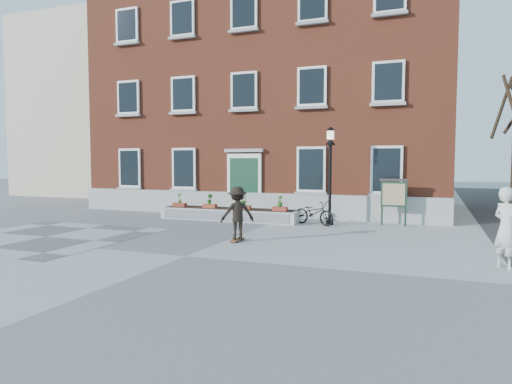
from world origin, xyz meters
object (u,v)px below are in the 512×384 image
at_px(bystander, 507,228).
at_px(lamp_post, 330,162).
at_px(bicycle, 314,213).
at_px(skateboarder, 237,213).
at_px(notice_board, 394,194).

distance_m(bystander, lamp_post, 8.22).
xyz_separation_m(bicycle, skateboarder, (-1.37, -4.56, 0.43)).
relative_size(bystander, skateboarder, 1.12).
relative_size(lamp_post, notice_board, 2.10).
bearing_deg(bicycle, bystander, -111.18).
height_order(bicycle, lamp_post, lamp_post).
relative_size(bicycle, bystander, 0.94).
bearing_deg(lamp_post, bystander, -46.86).
xyz_separation_m(bystander, notice_board, (-3.10, 6.57, 0.28)).
xyz_separation_m(bicycle, lamp_post, (0.58, 0.26, 2.05)).
bearing_deg(bystander, lamp_post, 7.06).
relative_size(bystander, notice_board, 1.05).
xyz_separation_m(lamp_post, notice_board, (2.42, 0.68, -1.28)).
distance_m(bicycle, bystander, 8.32).
bearing_deg(bystander, bicycle, 11.22).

